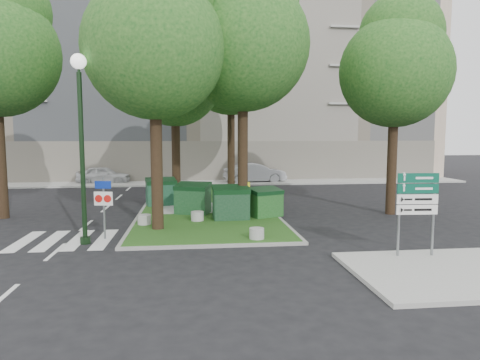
{
  "coord_description": "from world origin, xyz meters",
  "views": [
    {
      "loc": [
        -0.21,
        -13.76,
        3.67
      ],
      "look_at": [
        1.59,
        1.99,
        2.0
      ],
      "focal_mm": 32.0,
      "sensor_mm": 36.0,
      "label": 1
    }
  ],
  "objects": [
    {
      "name": "street_lamp",
      "position": [
        -3.82,
        0.95,
        3.96
      ],
      "size": [
        0.5,
        0.5,
        6.31
      ],
      "color": "black",
      "rests_on": "ground"
    },
    {
      "name": "bollard_left",
      "position": [
        -2.1,
        3.38,
        0.31
      ],
      "size": [
        0.53,
        0.53,
        0.38
      ],
      "primitive_type": "cylinder",
      "color": "#9F9F9A",
      "rests_on": "median_island"
    },
    {
      "name": "bollard_right",
      "position": [
        2.0,
        0.5,
        0.3
      ],
      "size": [
        0.51,
        0.51,
        0.37
      ],
      "primitive_type": "cylinder",
      "color": "#999A95",
      "rests_on": "median_island"
    },
    {
      "name": "directional_sign",
      "position": [
        6.34,
        -2.08,
        1.75
      ],
      "size": [
        1.23,
        0.14,
        2.45
      ],
      "rotation": [
        0.0,
        0.0,
        -0.06
      ],
      "color": "slate",
      "rests_on": "sidewalk_corner"
    },
    {
      "name": "dumpster_d",
      "position": [
        3.0,
        4.52,
        0.73
      ],
      "size": [
        1.64,
        1.42,
        1.28
      ],
      "rotation": [
        0.0,
        0.0,
        0.39
      ],
      "color": "#174916",
      "rests_on": "median_island"
    },
    {
      "name": "bollard_mid",
      "position": [
        0.02,
        3.88,
        0.31
      ],
      "size": [
        0.53,
        0.53,
        0.38
      ],
      "primitive_type": "cylinder",
      "color": "#9B9A96",
      "rests_on": "median_island"
    },
    {
      "name": "litter_bin",
      "position": [
        3.2,
        12.18,
        0.45
      ],
      "size": [
        0.37,
        0.37,
        0.66
      ],
      "primitive_type": "cylinder",
      "color": "yellow",
      "rests_on": "median_island"
    },
    {
      "name": "dumpster_c",
      "position": [
        1.45,
        4.14,
        0.81
      ],
      "size": [
        1.58,
        1.14,
        1.43
      ],
      "rotation": [
        0.0,
        0.0,
        0.04
      ],
      "color": "black",
      "rests_on": "median_island"
    },
    {
      "name": "median_kerb",
      "position": [
        0.5,
        8.0,
        0.05
      ],
      "size": [
        6.3,
        16.3,
        0.1
      ],
      "primitive_type": "cube",
      "color": "gray",
      "rests_on": "ground"
    },
    {
      "name": "tree_median_near_right",
      "position": [
        2.09,
        4.56,
        7.99
      ],
      "size": [
        5.6,
        5.6,
        11.46
      ],
      "color": "black",
      "rests_on": "ground"
    },
    {
      "name": "sidewalk_corner",
      "position": [
        6.5,
        -3.5,
        0.06
      ],
      "size": [
        5.0,
        4.0,
        0.12
      ],
      "primitive_type": "cube",
      "color": "#999993",
      "rests_on": "ground"
    },
    {
      "name": "dumpster_a",
      "position": [
        -1.75,
        8.15,
        0.79
      ],
      "size": [
        1.68,
        1.34,
        1.39
      ],
      "rotation": [
        0.0,
        0.0,
        0.22
      ],
      "color": "#103D25",
      "rests_on": "median_island"
    },
    {
      "name": "tree_median_far",
      "position": [
        2.29,
        12.06,
        8.32
      ],
      "size": [
        5.8,
        5.8,
        11.93
      ],
      "color": "black",
      "rests_on": "ground"
    },
    {
      "name": "car_white",
      "position": [
        -6.79,
        19.3,
        0.67
      ],
      "size": [
        3.97,
        1.71,
        1.34
      ],
      "primitive_type": "imported",
      "rotation": [
        0.0,
        0.0,
        1.54
      ],
      "color": "silver",
      "rests_on": "ground"
    },
    {
      "name": "building_sidewalk",
      "position": [
        0.0,
        18.5,
        0.06
      ],
      "size": [
        42.0,
        3.0,
        0.12
      ],
      "primitive_type": "cube",
      "color": "#999993",
      "rests_on": "ground"
    },
    {
      "name": "apartment_building",
      "position": [
        0.0,
        26.0,
        8.0
      ],
      "size": [
        41.0,
        12.0,
        16.0
      ],
      "primitive_type": "cube",
      "color": "tan",
      "rests_on": "ground"
    },
    {
      "name": "zebra_crossing",
      "position": [
        -3.75,
        1.5,
        0.01
      ],
      "size": [
        5.0,
        3.0,
        0.01
      ],
      "primitive_type": "cube",
      "color": "silver",
      "rests_on": "ground"
    },
    {
      "name": "median_island",
      "position": [
        0.5,
        8.0,
        0.06
      ],
      "size": [
        6.0,
        16.0,
        0.12
      ],
      "primitive_type": "cube",
      "color": "#1D4112",
      "rests_on": "ground"
    },
    {
      "name": "tree_median_mid",
      "position": [
        -0.91,
        9.06,
        6.98
      ],
      "size": [
        4.8,
        4.8,
        9.99
      ],
      "color": "black",
      "rests_on": "ground"
    },
    {
      "name": "ground",
      "position": [
        0.0,
        0.0,
        0.0
      ],
      "size": [
        120.0,
        120.0,
        0.0
      ],
      "primitive_type": "plane",
      "color": "black",
      "rests_on": "ground"
    },
    {
      "name": "car_silver",
      "position": [
        4.65,
        18.62,
        0.77
      ],
      "size": [
        4.86,
        2.22,
        1.55
      ],
      "primitive_type": "imported",
      "rotation": [
        0.0,
        0.0,
        1.7
      ],
      "color": "#9A9CA2",
      "rests_on": "ground"
    },
    {
      "name": "tree_median_near_left",
      "position": [
        -1.41,
        2.56,
        7.32
      ],
      "size": [
        5.2,
        5.2,
        10.53
      ],
      "color": "black",
      "rests_on": "ground"
    },
    {
      "name": "traffic_sign_pole",
      "position": [
        -3.28,
        1.52,
        1.42
      ],
      "size": [
        0.66,
        0.15,
        2.21
      ],
      "rotation": [
        0.0,
        0.0,
        -0.18
      ],
      "color": "slate",
      "rests_on": "ground"
    },
    {
      "name": "dumpster_b",
      "position": [
        -0.15,
        5.61,
        0.8
      ],
      "size": [
        1.79,
        1.52,
        1.41
      ],
      "rotation": [
        0.0,
        0.0,
        -0.35
      ],
      "color": "#113D1A",
      "rests_on": "median_island"
    },
    {
      "name": "tree_street_right",
      "position": [
        9.09,
        5.06,
        6.98
      ],
      "size": [
        5.0,
        5.0,
        10.06
      ],
      "color": "black",
      "rests_on": "ground"
    }
  ]
}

